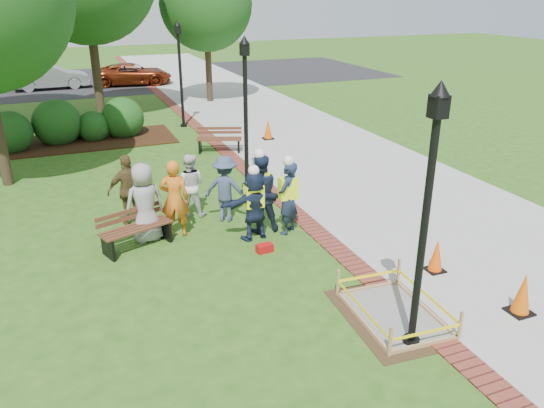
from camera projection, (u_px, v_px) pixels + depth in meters
name	position (u px, v px, depth m)	size (l,w,h in m)	color
ground	(271.00, 273.00, 10.82)	(100.00, 100.00, 0.00)	#285116
sidewalk	(294.00, 134.00, 21.15)	(6.00, 60.00, 0.02)	#9E9E99
brick_edging	(215.00, 142.00, 20.01)	(0.50, 60.00, 0.03)	maroon
mulch_bed	(80.00, 142.00, 20.08)	(7.00, 3.00, 0.05)	#381E0F
parking_lot	(114.00, 80.00, 34.01)	(36.00, 12.00, 0.01)	black
wet_concrete_pad	(395.00, 305.00, 9.31)	(1.83, 2.39, 0.55)	#47331E
bench_near	(137.00, 237.00, 11.79)	(1.69, 1.03, 0.87)	brown
bench_far	(219.00, 145.00, 18.79)	(1.66, 1.03, 0.86)	brown
cone_front	(523.00, 295.00, 9.33)	(0.41, 0.41, 0.81)	black
cone_back	(436.00, 256.00, 10.76)	(0.37, 0.37, 0.72)	black
cone_far	(268.00, 130.00, 20.35)	(0.40, 0.40, 0.80)	black
toolbox	(265.00, 248.00, 11.67)	(0.36, 0.20, 0.18)	#AE0D11
lamp_near	(427.00, 203.00, 7.75)	(0.28, 0.28, 4.26)	black
lamp_mid	(246.00, 103.00, 14.62)	(0.28, 0.28, 4.26)	black
lamp_far	(180.00, 67.00, 21.49)	(0.28, 0.28, 4.26)	black
tree_right	(206.00, 4.00, 25.74)	(4.52, 4.52, 6.99)	#3D2D1E
shrub_a	(13.00, 151.00, 19.02)	(1.56, 1.56, 1.56)	#134416
shrub_b	(60.00, 143.00, 20.05)	(1.77, 1.77, 1.77)	#134416
shrub_c	(95.00, 140.00, 20.44)	(1.20, 1.20, 1.20)	#134416
shrub_d	(125.00, 136.00, 21.00)	(1.64, 1.64, 1.64)	#134416
shrub_e	(74.00, 138.00, 20.73)	(1.04, 1.04, 1.04)	#134416
casual_person_a	(145.00, 203.00, 11.90)	(0.66, 0.49, 1.86)	gray
casual_person_b	(175.00, 199.00, 12.17)	(0.68, 0.56, 1.84)	orange
casual_person_c	(190.00, 185.00, 13.33)	(0.61, 0.53, 1.62)	silver
casual_person_d	(129.00, 190.00, 12.78)	(0.59, 0.40, 1.77)	brown
casual_person_e	(225.00, 189.00, 13.01)	(0.63, 0.57, 1.67)	#394265
hivis_worker_a	(254.00, 203.00, 12.03)	(0.55, 0.39, 1.78)	#1C1F49
hivis_worker_b	(288.00, 195.00, 12.30)	(0.66, 0.64, 1.90)	#1A2244
hivis_worker_c	(260.00, 191.00, 12.39)	(0.64, 0.46, 2.03)	#1B3147
parked_car_b	(53.00, 89.00, 30.86)	(4.61, 2.00, 1.50)	#B1B2B7
parked_car_c	(134.00, 85.00, 32.25)	(4.28, 1.86, 1.40)	maroon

